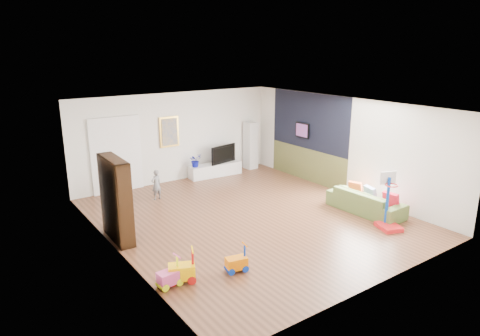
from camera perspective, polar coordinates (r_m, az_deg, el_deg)
floor at (r=10.47m, az=1.27°, el=-6.55°), size 6.50×7.50×0.00m
ceiling at (r=9.77m, az=1.37°, el=8.25°), size 6.50×7.50×0.00m
wall_back at (r=13.16m, az=-8.48°, el=4.08°), size 6.50×0.00×2.70m
wall_front at (r=7.52m, az=18.68°, el=-5.57°), size 6.50×0.00×2.70m
wall_left at (r=8.59m, az=-16.40°, el=-2.72°), size 0.00×7.50×2.70m
wall_right at (r=12.20m, az=13.69°, el=2.89°), size 0.00×7.50×2.70m
navy_accent at (r=13.04m, az=9.16°, el=6.19°), size 0.01×3.20×1.70m
olive_wainscot at (r=13.33m, az=8.91°, el=0.46°), size 0.01×3.20×1.00m
doorway at (r=12.47m, az=-16.13°, el=1.57°), size 1.45×0.06×2.10m
painting_back at (r=12.98m, az=-9.42°, el=4.78°), size 0.62×0.06×0.92m
artwork_right at (r=13.19m, az=8.29°, el=5.00°), size 0.04×0.56×0.46m
media_console at (r=13.71m, az=-3.33°, el=-0.23°), size 1.76×0.55×0.41m
tall_cabinet at (r=14.43m, az=1.43°, el=3.03°), size 0.39×0.39×1.59m
bookshelf at (r=9.39m, az=-16.21°, el=-4.04°), size 0.36×1.24×1.79m
sofa at (r=11.12m, az=16.41°, el=-4.29°), size 0.82×1.97×0.57m
basketball_hoop at (r=10.16m, az=19.52°, el=-4.26°), size 0.62×0.67×1.31m
ride_on_yellow at (r=7.71m, az=-7.81°, el=-12.82°), size 0.54×0.45×0.62m
ride_on_orange at (r=7.99m, az=-0.49°, el=-11.97°), size 0.43×0.32×0.52m
ride_on_pink at (r=7.63m, az=-9.45°, el=-13.56°), size 0.42×0.28×0.53m
child at (r=11.73m, az=-11.10°, el=-2.20°), size 0.34×0.26×0.83m
tv at (r=13.71m, az=-2.52°, el=1.92°), size 1.02×0.34×0.58m
vase_plant at (r=13.29m, az=-5.99°, el=1.04°), size 0.44×0.41×0.42m
pillow_left at (r=10.89m, az=19.47°, el=-4.08°), size 0.12×0.40×0.39m
pillow_center at (r=11.18m, az=17.01°, el=-3.35°), size 0.21×0.40×0.39m
pillow_right at (r=11.55m, az=15.11°, el=-2.58°), size 0.19×0.35×0.34m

